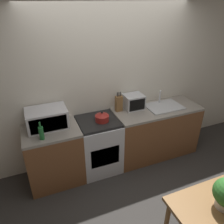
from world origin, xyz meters
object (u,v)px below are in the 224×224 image
at_px(toaster_oven, 134,102).
at_px(dining_table, 212,214).
at_px(microwave, 47,118).
at_px(kettle, 102,117).
at_px(stove_range, 99,145).
at_px(bottle, 41,133).

bearing_deg(toaster_oven, dining_table, -92.76).
bearing_deg(dining_table, microwave, 124.95).
bearing_deg(microwave, dining_table, -55.05).
bearing_deg(dining_table, kettle, 107.10).
bearing_deg(stove_range, bottle, -166.91).
bearing_deg(kettle, toaster_oven, 17.62).
distance_m(kettle, microwave, 0.78).
bearing_deg(stove_range, toaster_oven, 12.89).
distance_m(bottle, toaster_oven, 1.55).
relative_size(toaster_oven, dining_table, 0.38).
xyz_separation_m(bottle, dining_table, (1.41, -1.57, -0.35)).
xyz_separation_m(toaster_oven, dining_table, (-0.09, -1.92, -0.38)).
relative_size(kettle, toaster_oven, 0.66).
bearing_deg(toaster_oven, kettle, -162.38).
bearing_deg(kettle, microwave, 169.81).
height_order(kettle, microwave, microwave).
bearing_deg(toaster_oven, microwave, -177.57).
distance_m(stove_range, dining_table, 1.87).
xyz_separation_m(microwave, dining_table, (1.30, -1.86, -0.39)).
height_order(stove_range, microwave, microwave).
relative_size(stove_range, bottle, 3.57).
bearing_deg(microwave, kettle, -10.19).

